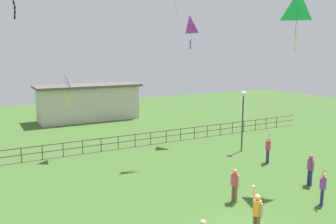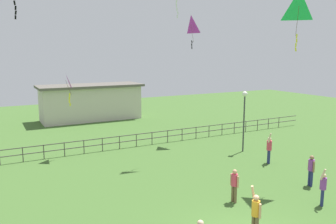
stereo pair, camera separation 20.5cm
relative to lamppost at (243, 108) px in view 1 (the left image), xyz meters
The scene contains 11 objects.
lamppost is the anchor object (origin of this frame).
person_1 7.08m from the lamppost, 99.69° to the right, with size 0.30×0.48×1.63m.
person_2 11.78m from the lamppost, 127.92° to the right, with size 0.31×0.51×1.94m.
person_3 9.16m from the lamppost, 107.01° to the right, with size 0.46×0.36×1.78m.
person_4 3.55m from the lamppost, 96.80° to the right, with size 0.42×0.47×1.97m.
person_5 8.95m from the lamppost, 132.74° to the right, with size 0.29×0.47×1.58m.
kite_1 8.57m from the lamppost, 108.12° to the right, with size 1.31×1.28×2.87m.
kite_3 12.07m from the lamppost, 157.44° to the left, with size 0.55×0.76×2.19m.
kite_5 7.44m from the lamppost, 111.12° to the left, with size 0.68×0.98×2.48m.
waterfront_railing 9.57m from the lamppost, 149.44° to the left, with size 36.05×0.06×0.95m.
pavilion_building 17.84m from the lamppost, 110.19° to the left, with size 10.44×4.09×3.65m.
Camera 1 is at (-8.15, -8.73, 6.75)m, focal length 36.71 mm.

